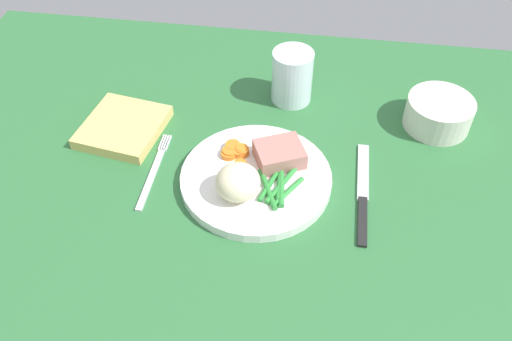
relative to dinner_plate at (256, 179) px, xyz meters
The scene contains 11 objects.
dining_table 3.26cm from the dinner_plate, 137.48° to the right, with size 120.00×90.00×2.00cm.
dinner_plate is the anchor object (origin of this frame).
meat_portion 5.27cm from the dinner_plate, 49.40° to the left, with size 7.11×5.99×2.78cm, color #B2756B.
mashed_potatoes 5.73cm from the dinner_plate, 116.57° to the right, with size 6.49×6.52×5.10cm, color beige.
carrot_slices 5.53cm from the dinner_plate, 134.12° to the left, with size 4.43×6.19×1.23cm.
green_beans 4.36cm from the dinner_plate, 32.87° to the right, with size 7.12×9.42×0.87cm.
fork 16.17cm from the dinner_plate, behind, with size 1.44×16.60×0.40cm.
knife 16.28cm from the dinner_plate, ahead, with size 1.70×20.50×0.64cm.
water_glass 21.90cm from the dinner_plate, 81.57° to the left, with size 7.15×7.15×9.55cm.
salad_bowl 33.54cm from the dinner_plate, 32.08° to the left, with size 11.06×11.06×5.21cm.
napkin 25.21cm from the dinner_plate, 160.77° to the left, with size 12.45×13.20×1.90cm, color #DBBC6B.
Camera 1 is at (10.20, -53.05, 62.17)cm, focal length 37.34 mm.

